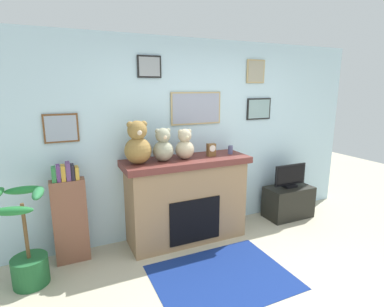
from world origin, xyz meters
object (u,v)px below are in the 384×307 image
(teddy_bear_tan, at_px, (163,146))
(teddy_bear_brown, at_px, (185,145))
(television, at_px, (290,176))
(potted_plant, at_px, (28,253))
(mantel_clock, at_px, (211,150))
(teddy_bear_grey, at_px, (138,145))
(bookshelf, at_px, (70,217))
(tv_stand, at_px, (288,202))
(candle_jar, at_px, (230,150))
(fireplace, at_px, (186,199))

(teddy_bear_tan, height_order, teddy_bear_brown, teddy_bear_tan)
(television, bearing_deg, potted_plant, -177.06)
(mantel_clock, bearing_deg, teddy_bear_grey, 179.96)
(teddy_bear_brown, bearing_deg, bookshelf, 176.35)
(bookshelf, xyz_separation_m, teddy_bear_tan, (1.10, -0.09, 0.74))
(tv_stand, height_order, teddy_bear_brown, teddy_bear_brown)
(mantel_clock, bearing_deg, bookshelf, 177.09)
(candle_jar, relative_size, mantel_clock, 0.70)
(television, height_order, teddy_bear_tan, teddy_bear_tan)
(fireplace, height_order, candle_jar, candle_jar)
(teddy_bear_tan, bearing_deg, tv_stand, -0.32)
(fireplace, xyz_separation_m, mantel_clock, (0.35, -0.02, 0.63))
(bookshelf, xyz_separation_m, potted_plant, (-0.43, -0.28, -0.19))
(television, distance_m, teddy_bear_tan, 2.12)
(candle_jar, xyz_separation_m, mantel_clock, (-0.29, -0.00, 0.03))
(teddy_bear_tan, bearing_deg, television, -0.36)
(fireplace, bearing_deg, potted_plant, -173.39)
(candle_jar, height_order, teddy_bear_brown, teddy_bear_brown)
(fireplace, xyz_separation_m, teddy_bear_brown, (-0.03, -0.02, 0.72))
(mantel_clock, bearing_deg, teddy_bear_tan, 179.93)
(television, distance_m, teddy_bear_brown, 1.85)
(candle_jar, bearing_deg, potted_plant, -175.49)
(tv_stand, xyz_separation_m, teddy_bear_grey, (-2.33, 0.01, 1.09))
(television, bearing_deg, teddy_bear_grey, 179.69)
(tv_stand, xyz_separation_m, television, (0.00, -0.00, 0.41))
(tv_stand, distance_m, teddy_bear_brown, 2.02)
(tv_stand, relative_size, television, 1.30)
(bookshelf, distance_m, tv_stand, 3.14)
(fireplace, height_order, teddy_bear_grey, teddy_bear_grey)
(fireplace, height_order, bookshelf, bookshelf)
(fireplace, bearing_deg, television, -1.04)
(tv_stand, bearing_deg, television, -90.00)
(potted_plant, height_order, candle_jar, candle_jar)
(potted_plant, xyz_separation_m, teddy_bear_grey, (1.22, 0.20, 0.98))
(teddy_bear_tan, bearing_deg, teddy_bear_brown, 0.01)
(mantel_clock, height_order, teddy_bear_brown, teddy_bear_brown)
(candle_jar, distance_m, teddy_bear_grey, 1.27)
(teddy_bear_grey, xyz_separation_m, teddy_bear_tan, (0.31, 0.00, -0.05))
(tv_stand, bearing_deg, fireplace, 179.01)
(bookshelf, bearing_deg, candle_jar, -2.45)
(potted_plant, relative_size, teddy_bear_grey, 2.03)
(television, bearing_deg, tv_stand, 90.00)
(bookshelf, bearing_deg, teddy_bear_grey, -6.39)
(candle_jar, bearing_deg, teddy_bear_grey, -179.97)
(teddy_bear_grey, bearing_deg, candle_jar, 0.03)
(teddy_bear_tan, bearing_deg, potted_plant, -172.74)
(teddy_bear_brown, bearing_deg, tv_stand, -0.38)
(potted_plant, bearing_deg, bookshelf, 33.45)
(bookshelf, distance_m, teddy_bear_brown, 1.57)
(fireplace, xyz_separation_m, television, (1.71, -0.03, 0.10))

